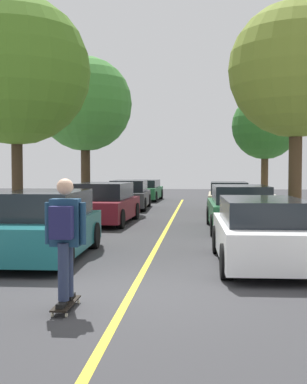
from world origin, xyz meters
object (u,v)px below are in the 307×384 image
(parked_car_left_nearest, at_px, (44,225))
(street_tree_right_nearest, at_px, (296,70))
(parked_car_left_near, at_px, (104,204))
(parked_car_left_far, at_px, (129,195))
(street_tree_right_near, at_px, (265,127))
(street_tree_left_near, at_px, (85,104))
(skateboard, at_px, (66,304))
(skateboarder, at_px, (65,233))
(parked_car_left_farthest, at_px, (144,190))
(street_tree_left_nearest, at_px, (16,71))
(parked_car_right_far, at_px, (229,198))
(parked_car_right_near, at_px, (240,208))
(parked_car_right_nearest, at_px, (262,232))

(parked_car_left_nearest, distance_m, street_tree_right_nearest, 9.99)
(parked_car_left_near, height_order, parked_car_left_far, parked_car_left_near)
(street_tree_right_nearest, distance_m, street_tree_right_near, 7.90)
(street_tree_left_near, xyz_separation_m, skateboard, (3.41, -16.03, -4.81))
(skateboard, distance_m, skateboarder, 0.99)
(parked_car_left_near, distance_m, parked_car_left_far, 6.39)
(skateboarder, bearing_deg, parked_car_left_near, 98.08)
(parked_car_left_farthest, height_order, street_tree_left_nearest, street_tree_left_nearest)
(parked_car_left_near, bearing_deg, parked_car_right_far, 44.21)
(parked_car_right_near, bearing_deg, street_tree_right_near, 77.77)
(parked_car_right_far, bearing_deg, street_tree_left_nearest, -128.53)
(parked_car_left_nearest, distance_m, parked_car_left_far, 13.42)
(parked_car_left_nearest, distance_m, street_tree_left_near, 12.92)
(parked_car_left_farthest, distance_m, skateboard, 23.85)
(parked_car_left_farthest, relative_size, parked_car_right_near, 0.99)
(street_tree_left_nearest, relative_size, skateboarder, 3.91)
(parked_car_right_near, xyz_separation_m, street_tree_left_nearest, (-6.52, -2.05, 4.06))
(parked_car_left_nearest, relative_size, parked_car_left_near, 0.96)
(parked_car_right_near, distance_m, parked_car_right_far, 6.14)
(parked_car_left_far, distance_m, street_tree_left_near, 4.78)
(street_tree_left_near, xyz_separation_m, street_tree_right_near, (8.37, 1.85, -0.92))
(parked_car_left_near, xyz_separation_m, street_tree_right_near, (6.52, 6.92, 3.27))
(street_tree_right_nearest, distance_m, skateboarder, 11.97)
(parked_car_right_nearest, height_order, parked_car_right_far, parked_car_right_far)
(parked_car_left_far, height_order, parked_car_left_farthest, parked_car_left_far)
(street_tree_right_near, bearing_deg, parked_car_right_near, -102.23)
(parked_car_left_farthest, relative_size, street_tree_right_nearest, 0.63)
(parked_car_left_farthest, bearing_deg, skateboard, -86.25)
(parked_car_right_nearest, height_order, skateboarder, skateboarder)
(parked_car_left_near, xyz_separation_m, parked_car_right_far, (4.67, 4.55, -0.02))
(parked_car_left_far, distance_m, street_tree_left_nearest, 10.98)
(parked_car_left_farthest, height_order, street_tree_right_nearest, street_tree_right_nearest)
(parked_car_left_nearest, relative_size, parked_car_right_far, 1.04)
(street_tree_right_near, height_order, skateboarder, street_tree_right_near)
(parked_car_left_nearest, height_order, street_tree_right_near, street_tree_right_near)
(street_tree_left_nearest, xyz_separation_m, street_tree_left_near, (0.00, 8.71, 0.14))
(parked_car_right_far, relative_size, street_tree_right_near, 0.76)
(parked_car_left_near, distance_m, parked_car_right_far, 6.52)
(street_tree_left_nearest, height_order, street_tree_right_near, street_tree_left_nearest)
(parked_car_right_nearest, xyz_separation_m, street_tree_left_near, (-6.52, 12.47, 4.22))
(parked_car_left_near, height_order, parked_car_left_farthest, parked_car_left_near)
(parked_car_left_nearest, height_order, street_tree_right_nearest, street_tree_right_nearest)
(parked_car_right_nearest, relative_size, street_tree_right_near, 0.77)
(parked_car_left_nearest, height_order, skateboarder, skateboarder)
(parked_car_right_near, distance_m, street_tree_left_nearest, 7.95)
(parked_car_left_nearest, relative_size, parked_car_left_far, 0.98)
(street_tree_right_near, height_order, skateboard, street_tree_right_near)
(parked_car_right_near, relative_size, street_tree_left_nearest, 0.68)
(parked_car_left_far, height_order, parked_car_right_nearest, parked_car_left_far)
(parked_car_left_farthest, bearing_deg, parked_car_left_near, -90.00)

